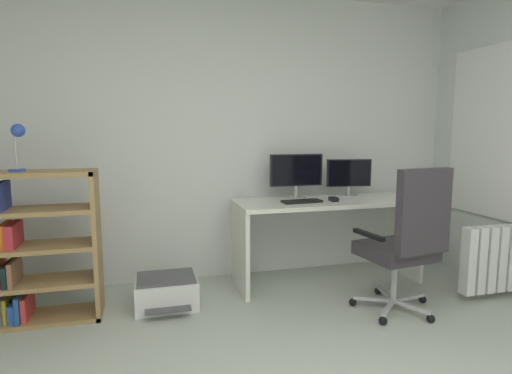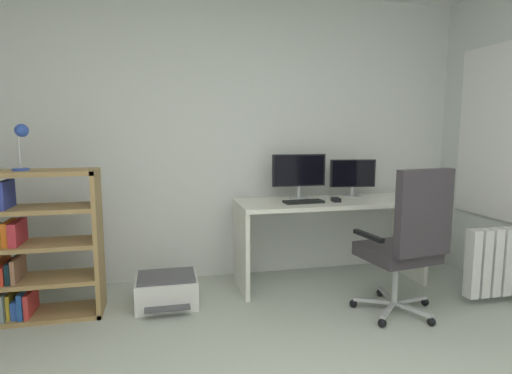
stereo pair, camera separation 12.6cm
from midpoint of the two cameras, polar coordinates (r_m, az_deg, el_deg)
name	(u,v)px [view 1 (the left image)]	position (r m, az deg, el deg)	size (l,w,h in m)	color
wall_back	(217,138)	(3.90, -6.25, 6.59)	(4.61, 0.10, 2.58)	silver
desk	(327,221)	(3.81, 8.68, -4.55)	(1.64, 0.59, 0.75)	white
monitor_main	(296,172)	(3.79, 4.55, 2.01)	(0.49, 0.18, 0.40)	#B2B5B7
monitor_secondary	(349,175)	(4.00, 11.65, 1.60)	(0.42, 0.18, 0.35)	#B2B5B7
keyboard	(302,201)	(3.60, 5.26, -1.96)	(0.34, 0.13, 0.02)	black
computer_mouse	(334,199)	(3.71, 9.55, -1.66)	(0.06, 0.10, 0.03)	black
office_chair	(406,238)	(3.23, 18.73, -6.62)	(0.62, 0.65, 1.11)	#B7BABC
bookshelf	(21,252)	(3.44, -30.28, -7.68)	(0.85, 0.33, 1.08)	#A2804C
desk_lamp	(18,139)	(3.33, -30.61, 5.62)	(0.13, 0.11, 0.33)	#2F4FB8
printer	(166,292)	(3.43, -13.16, -13.72)	(0.47, 0.44, 0.25)	silver
radiator	(509,257)	(4.02, 30.38, -8.27)	(0.87, 0.10, 0.54)	white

